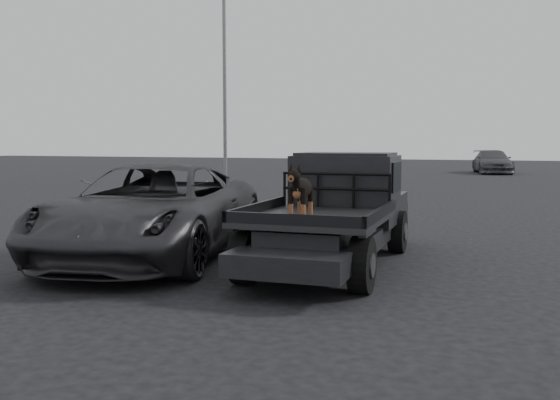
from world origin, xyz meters
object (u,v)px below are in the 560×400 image
(parked_suv, at_px, (154,211))
(flatbed_ute, at_px, (332,237))
(floodlight_near, at_px, (224,36))
(dog, at_px, (301,192))
(distant_car_b, at_px, (493,162))

(parked_suv, bearing_deg, flatbed_ute, -3.62)
(flatbed_ute, xyz_separation_m, floodlight_near, (-10.16, 18.61, 6.61))
(dog, height_order, floodlight_near, floodlight_near)
(flatbed_ute, bearing_deg, parked_suv, -174.24)
(parked_suv, xyz_separation_m, floodlight_near, (-7.07, 18.92, 6.26))
(dog, relative_size, parked_suv, 0.13)
(parked_suv, xyz_separation_m, distant_car_b, (5.42, 31.28, -0.09))
(parked_suv, height_order, floodlight_near, floodlight_near)
(floodlight_near, bearing_deg, distant_car_b, 44.68)
(distant_car_b, bearing_deg, parked_suv, -108.82)
(distant_car_b, relative_size, floodlight_near, 0.38)
(dog, distance_m, parked_suv, 3.23)
(floodlight_near, bearing_deg, flatbed_ute, -61.38)
(distant_car_b, height_order, floodlight_near, floodlight_near)
(parked_suv, bearing_deg, floodlight_near, 101.10)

